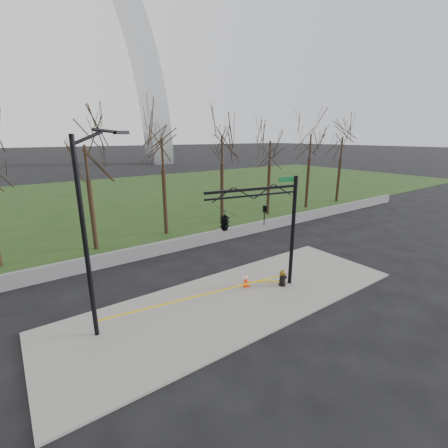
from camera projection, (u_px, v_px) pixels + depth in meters
ground at (236, 300)px, 15.54m from camera, size 500.00×500.00×0.00m
sidewalk at (236, 299)px, 15.53m from camera, size 18.00×6.00×0.10m
grass_strip at (90, 201)px, 38.97m from camera, size 120.00×40.00×0.06m
guardrail at (166, 247)px, 21.67m from camera, size 60.00×0.30×0.90m
gateway_arch at (19, 14)px, 65.23m from camera, size 66.00×6.00×65.00m
tree_row at (164, 182)px, 24.83m from camera, size 49.92×4.00×8.68m
fire_hydrant at (283, 278)px, 16.79m from camera, size 0.58×0.38×0.93m
traffic_cone at (246, 280)px, 16.72m from camera, size 0.46×0.46×0.73m
street_light at (89, 225)px, 11.64m from camera, size 2.33×0.87×8.21m
traffic_signal_mast at (239, 219)px, 14.72m from camera, size 5.04×2.54×6.00m
caution_tape at (214, 292)px, 15.02m from camera, size 9.33×1.36×0.47m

